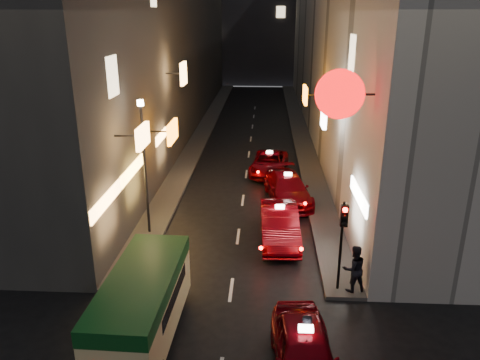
% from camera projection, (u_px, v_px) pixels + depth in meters
% --- Properties ---
extents(building_left, '(7.47, 52.00, 18.00)m').
position_uv_depth(building_left, '(157.00, 24.00, 39.06)').
color(building_left, '#3B3835').
rests_on(building_left, ground).
extents(building_right, '(8.10, 52.00, 18.00)m').
position_uv_depth(building_right, '(351.00, 24.00, 38.23)').
color(building_right, beige).
rests_on(building_right, ground).
extents(building_far, '(30.00, 10.00, 22.00)m').
position_uv_depth(building_far, '(259.00, 5.00, 68.05)').
color(building_far, '#313136').
rests_on(building_far, ground).
extents(sidewalk_left, '(1.50, 52.00, 0.15)m').
position_uv_depth(sidewalk_left, '(205.00, 129.00, 41.88)').
color(sidewalk_left, '#454340').
rests_on(sidewalk_left, ground).
extents(sidewalk_right, '(1.50, 52.00, 0.15)m').
position_uv_depth(sidewalk_right, '(300.00, 130.00, 41.44)').
color(sidewalk_right, '#454340').
rests_on(sidewalk_right, ground).
extents(minibus, '(2.10, 5.62, 2.39)m').
position_uv_depth(minibus, '(142.00, 300.00, 14.48)').
color(minibus, '#D8CC87').
rests_on(minibus, ground).
extents(taxi_near, '(2.60, 5.58, 1.90)m').
position_uv_depth(taxi_near, '(305.00, 349.00, 13.31)').
color(taxi_near, '#68020A').
rests_on(taxi_near, ground).
extents(taxi_second, '(2.58, 5.85, 2.00)m').
position_uv_depth(taxi_second, '(279.00, 222.00, 21.30)').
color(taxi_second, '#68020A').
rests_on(taxi_second, ground).
extents(taxi_third, '(3.15, 5.78, 1.91)m').
position_uv_depth(taxi_third, '(288.00, 186.00, 25.80)').
color(taxi_third, '#68020A').
rests_on(taxi_third, ground).
extents(taxi_far, '(2.59, 5.10, 1.73)m').
position_uv_depth(taxi_far, '(269.00, 162.00, 30.39)').
color(taxi_far, '#68020A').
rests_on(taxi_far, ground).
extents(pedestrian_crossing, '(0.45, 0.66, 1.92)m').
position_uv_depth(pedestrian_crossing, '(307.00, 337.00, 13.67)').
color(pedestrian_crossing, black).
rests_on(pedestrian_crossing, ground).
extents(pedestrian_sidewalk, '(0.88, 0.67, 2.07)m').
position_uv_depth(pedestrian_sidewalk, '(354.00, 266.00, 17.08)').
color(pedestrian_sidewalk, black).
rests_on(pedestrian_sidewalk, sidewalk_right).
extents(traffic_light, '(0.26, 0.43, 3.50)m').
position_uv_depth(traffic_light, '(343.00, 228.00, 16.58)').
color(traffic_light, black).
rests_on(traffic_light, sidewalk_right).
extents(lamp_post, '(0.28, 0.28, 6.22)m').
position_uv_depth(lamp_post, '(144.00, 159.00, 20.91)').
color(lamp_post, black).
rests_on(lamp_post, sidewalk_left).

